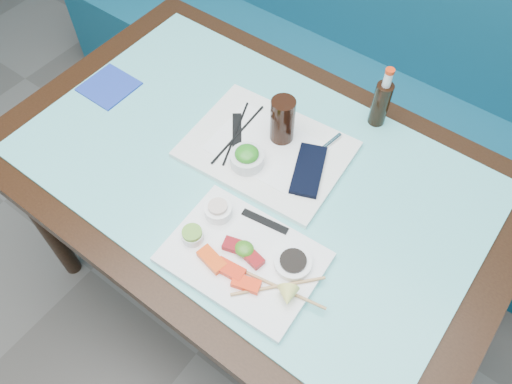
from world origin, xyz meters
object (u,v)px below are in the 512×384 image
Objects in this scene: sashimi_plate at (244,258)px; blue_napkin at (109,86)px; seaweed_bowl at (247,159)px; serving_tray at (267,150)px; cola_bottle_body at (381,104)px; dining_table at (251,186)px; booth_bench at (376,94)px; cola_glass at (282,120)px.

sashimi_plate is 0.71m from blue_napkin.
seaweed_bowl is 0.52m from blue_napkin.
serving_tray is 4.68× the size of seaweed_bowl.
cola_bottle_body is at bearing 83.64° from sashimi_plate.
serving_tray is (0.00, 0.07, 0.10)m from dining_table.
booth_bench is at bearing 110.84° from cola_bottle_body.
seaweed_bowl is at bearing -90.47° from booth_bench.
sashimi_plate is at bearing -81.82° from booth_bench.
cola_bottle_body reaches higher than sashimi_plate.
blue_napkin is (-0.72, -0.36, -0.07)m from cola_bottle_body.
cola_glass reaches higher than serving_tray.
dining_table is 0.13m from seaweed_bowl.
serving_tray is at bearing 82.41° from seaweed_bowl.
cola_glass reaches higher than cola_bottle_body.
dining_table is 10.32× the size of cola_glass.
cola_glass reaches higher than blue_napkin.
booth_bench reaches higher than dining_table.
serving_tray is at bearing -123.59° from cola_bottle_body.
sashimi_plate is 3.92× the size of seaweed_bowl.
seaweed_bowl is 0.14m from cola_glass.
seaweed_bowl reaches higher than serving_tray.
cola_glass is at bearing 81.25° from seaweed_bowl.
booth_bench reaches higher than cola_bottle_body.
dining_table is 0.42m from cola_bottle_body.
dining_table is at bearing -118.49° from cola_bottle_body.
cola_bottle_body is at bearing 61.13° from seaweed_bowl.
serving_tray is at bearing 87.42° from dining_table.
blue_napkin is at bearing -175.28° from serving_tray.
booth_bench is 20.69× the size of blue_napkin.
serving_tray is at bearing 113.76° from sashimi_plate.
seaweed_bowl is 0.66× the size of cola_bottle_body.
cola_glass is at bearing 83.93° from dining_table.
dining_table is at bearing -96.78° from serving_tray.
cola_bottle_body reaches higher than blue_napkin.
cola_glass is 0.56m from blue_napkin.
sashimi_plate is 2.62× the size of cola_glass.
cola_bottle_body is 0.94× the size of blue_napkin.
dining_table is 9.66× the size of blue_napkin.
sashimi_plate is 2.45× the size of blue_napkin.
serving_tray is 2.93× the size of blue_napkin.
dining_table is 3.94× the size of sashimi_plate.
cola_glass is at bearing -88.96° from booth_bench.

